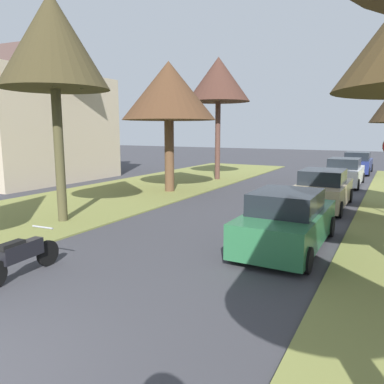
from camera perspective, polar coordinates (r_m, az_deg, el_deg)
The scene contains 9 objects.
street_tree_left_mid_a at distance 13.59m, azimuth -20.66°, elevation 20.78°, with size 3.54×3.54×7.45m.
street_tree_left_mid_b at distance 18.99m, azimuth -3.61°, elevation 15.16°, with size 4.68×4.68×6.44m.
street_tree_left_far at distance 23.83m, azimuth 4.08°, elevation 16.79°, with size 3.94×3.94×7.52m.
parked_sedan_green at distance 10.31m, azimuth 14.43°, elevation -4.40°, with size 1.94×4.40×1.57m.
parked_sedan_tan at distance 16.12m, azimuth 19.50°, elevation 0.30°, with size 1.94×4.40×1.57m.
parked_sedan_white at distance 23.08m, azimuth 22.36°, elevation 2.76°, with size 1.94×4.40×1.57m.
parked_sedan_navy at distance 29.89m, azimuth 24.09°, elevation 4.03°, with size 1.94×4.40×1.57m.
parked_motorcycle at distance 8.90m, azimuth -24.77°, elevation -8.83°, with size 0.60×2.05×0.97m.
house_backdrop_left at distance 25.46m, azimuth -23.33°, elevation 11.48°, with size 6.82×9.55×8.48m.
Camera 1 is at (4.74, -1.90, 3.15)m, focal length 34.65 mm.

